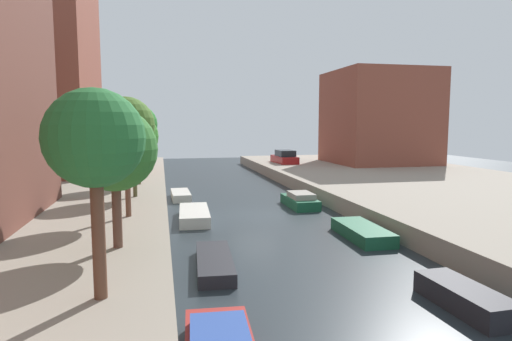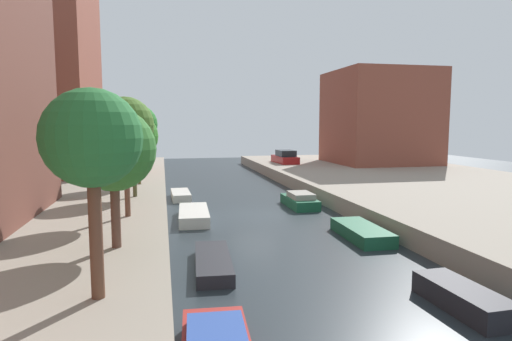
{
  "view_description": "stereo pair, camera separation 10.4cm",
  "coord_description": "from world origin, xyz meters",
  "px_view_note": "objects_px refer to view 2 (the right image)",
  "views": [
    {
      "loc": [
        -5.25,
        -24.24,
        5.34
      ],
      "look_at": [
        1.38,
        5.87,
        1.95
      ],
      "focal_mm": 30.39,
      "sensor_mm": 36.0,
      "label": 1
    },
    {
      "loc": [
        -5.15,
        -24.26,
        5.34
      ],
      "look_at": [
        1.38,
        5.87,
        1.95
      ],
      "focal_mm": 30.39,
      "sensor_mm": 36.0,
      "label": 2
    }
  ],
  "objects_px": {
    "street_tree_4": "(138,124)",
    "apartment_tower_far": "(27,17)",
    "moored_boat_left_3": "(181,195)",
    "moored_boat_right_3": "(300,201)",
    "moored_boat_left_1": "(213,262)",
    "moored_boat_left_2": "(194,215)",
    "street_tree_3": "(133,136)",
    "street_tree_0": "(92,140)",
    "parked_car": "(285,158)",
    "moored_boat_right_1": "(463,298)",
    "street_tree_5": "(141,129)",
    "moored_boat_right_2": "(362,232)",
    "street_tree_2": "(125,126)",
    "low_block_right": "(379,117)",
    "street_tree_1": "(113,150)"
  },
  "relations": [
    {
      "from": "street_tree_4",
      "to": "apartment_tower_far",
      "type": "bearing_deg",
      "value": 135.14
    },
    {
      "from": "street_tree_4",
      "to": "low_block_right",
      "type": "bearing_deg",
      "value": 25.63
    },
    {
      "from": "street_tree_5",
      "to": "moored_boat_left_1",
      "type": "height_order",
      "value": "street_tree_5"
    },
    {
      "from": "low_block_right",
      "to": "street_tree_1",
      "type": "bearing_deg",
      "value": -131.53
    },
    {
      "from": "street_tree_3",
      "to": "moored_boat_left_2",
      "type": "bearing_deg",
      "value": -39.3
    },
    {
      "from": "apartment_tower_far",
      "to": "street_tree_4",
      "type": "distance_m",
      "value": 15.79
    },
    {
      "from": "street_tree_0",
      "to": "parked_car",
      "type": "relative_size",
      "value": 1.11
    },
    {
      "from": "moored_boat_left_3",
      "to": "moored_boat_right_3",
      "type": "distance_m",
      "value": 8.67
    },
    {
      "from": "parked_car",
      "to": "moored_boat_left_3",
      "type": "distance_m",
      "value": 18.93
    },
    {
      "from": "street_tree_5",
      "to": "moored_boat_left_3",
      "type": "relative_size",
      "value": 1.37
    },
    {
      "from": "street_tree_4",
      "to": "moored_boat_left_3",
      "type": "distance_m",
      "value": 5.81
    },
    {
      "from": "street_tree_2",
      "to": "street_tree_5",
      "type": "distance_m",
      "value": 15.74
    },
    {
      "from": "moored_boat_left_2",
      "to": "moored_boat_right_1",
      "type": "relative_size",
      "value": 1.39
    },
    {
      "from": "apartment_tower_far",
      "to": "street_tree_3",
      "type": "height_order",
      "value": "apartment_tower_far"
    },
    {
      "from": "street_tree_3",
      "to": "moored_boat_right_2",
      "type": "distance_m",
      "value": 14.02
    },
    {
      "from": "apartment_tower_far",
      "to": "street_tree_2",
      "type": "relative_size",
      "value": 4.77
    },
    {
      "from": "moored_boat_left_2",
      "to": "moored_boat_right_2",
      "type": "relative_size",
      "value": 1.1
    },
    {
      "from": "street_tree_5",
      "to": "parked_car",
      "type": "relative_size",
      "value": 1.05
    },
    {
      "from": "low_block_right",
      "to": "street_tree_2",
      "type": "height_order",
      "value": "low_block_right"
    },
    {
      "from": "moored_boat_left_2",
      "to": "street_tree_3",
      "type": "bearing_deg",
      "value": 140.7
    },
    {
      "from": "street_tree_4",
      "to": "moored_boat_left_2",
      "type": "bearing_deg",
      "value": -67.81
    },
    {
      "from": "moored_boat_left_3",
      "to": "moored_boat_right_3",
      "type": "relative_size",
      "value": 0.96
    },
    {
      "from": "street_tree_1",
      "to": "street_tree_2",
      "type": "height_order",
      "value": "street_tree_2"
    },
    {
      "from": "street_tree_1",
      "to": "street_tree_5",
      "type": "height_order",
      "value": "street_tree_1"
    },
    {
      "from": "moored_boat_left_1",
      "to": "street_tree_0",
      "type": "bearing_deg",
      "value": -127.12
    },
    {
      "from": "street_tree_0",
      "to": "street_tree_5",
      "type": "distance_m",
      "value": 25.46
    },
    {
      "from": "street_tree_1",
      "to": "moored_boat_right_2",
      "type": "xyz_separation_m",
      "value": [
        10.62,
        2.69,
        -4.13
      ]
    },
    {
      "from": "street_tree_5",
      "to": "moored_boat_right_3",
      "type": "height_order",
      "value": "street_tree_5"
    },
    {
      "from": "street_tree_0",
      "to": "street_tree_5",
      "type": "bearing_deg",
      "value": 90.0
    },
    {
      "from": "street_tree_2",
      "to": "moored_boat_right_2",
      "type": "height_order",
      "value": "street_tree_2"
    },
    {
      "from": "low_block_right",
      "to": "street_tree_5",
      "type": "height_order",
      "value": "low_block_right"
    },
    {
      "from": "street_tree_3",
      "to": "street_tree_5",
      "type": "bearing_deg",
      "value": 90.0
    },
    {
      "from": "moored_boat_right_1",
      "to": "moored_boat_right_2",
      "type": "distance_m",
      "value": 7.81
    },
    {
      "from": "parked_car",
      "to": "street_tree_5",
      "type": "bearing_deg",
      "value": -148.84
    },
    {
      "from": "parked_car",
      "to": "apartment_tower_far",
      "type": "bearing_deg",
      "value": -169.15
    },
    {
      "from": "moored_boat_left_3",
      "to": "moored_boat_right_1",
      "type": "distance_m",
      "value": 21.49
    },
    {
      "from": "street_tree_0",
      "to": "parked_car",
      "type": "bearing_deg",
      "value": 66.81
    },
    {
      "from": "moored_boat_left_1",
      "to": "moored_boat_right_2",
      "type": "xyz_separation_m",
      "value": [
        7.24,
        2.75,
        0.06
      ]
    },
    {
      "from": "street_tree_0",
      "to": "moored_boat_left_3",
      "type": "height_order",
      "value": "street_tree_0"
    },
    {
      "from": "street_tree_3",
      "to": "parked_car",
      "type": "bearing_deg",
      "value": 52.31
    },
    {
      "from": "street_tree_3",
      "to": "street_tree_4",
      "type": "bearing_deg",
      "value": 90.0
    },
    {
      "from": "street_tree_5",
      "to": "moored_boat_left_1",
      "type": "relative_size",
      "value": 1.15
    },
    {
      "from": "apartment_tower_far",
      "to": "street_tree_0",
      "type": "bearing_deg",
      "value": -72.82
    },
    {
      "from": "street_tree_0",
      "to": "moored_boat_right_3",
      "type": "distance_m",
      "value": 18.74
    },
    {
      "from": "moored_boat_left_2",
      "to": "moored_boat_right_2",
      "type": "distance_m",
      "value": 9.16
    },
    {
      "from": "apartment_tower_far",
      "to": "moored_boat_left_1",
      "type": "height_order",
      "value": "apartment_tower_far"
    },
    {
      "from": "street_tree_4",
      "to": "moored_boat_right_1",
      "type": "height_order",
      "value": "street_tree_4"
    },
    {
      "from": "street_tree_4",
      "to": "street_tree_5",
      "type": "height_order",
      "value": "street_tree_4"
    },
    {
      "from": "street_tree_5",
      "to": "parked_car",
      "type": "xyz_separation_m",
      "value": [
        14.72,
        8.9,
        -3.29
      ]
    },
    {
      "from": "moored_boat_left_2",
      "to": "street_tree_5",
      "type": "bearing_deg",
      "value": 104.24
    }
  ]
}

